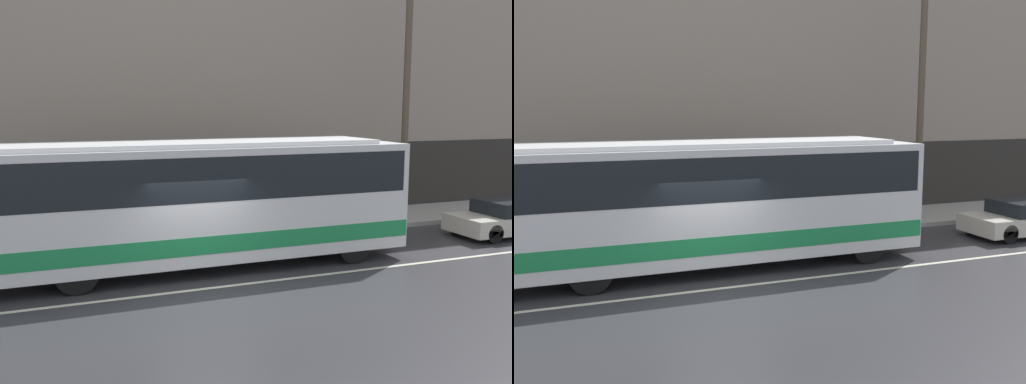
# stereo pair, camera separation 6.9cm
# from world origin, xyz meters

# --- Properties ---
(ground_plane) EXTENTS (60.00, 60.00, 0.00)m
(ground_plane) POSITION_xyz_m (0.00, 0.00, 0.00)
(ground_plane) COLOR #333338
(sidewalk) EXTENTS (60.00, 3.13, 0.15)m
(sidewalk) POSITION_xyz_m (0.00, 5.57, 0.08)
(sidewalk) COLOR #A09E99
(sidewalk) RESTS_ON ground_plane
(building_facade) EXTENTS (60.00, 0.35, 13.79)m
(building_facade) POSITION_xyz_m (0.00, 7.28, 6.68)
(building_facade) COLOR gray
(building_facade) RESTS_ON ground_plane
(lane_stripe) EXTENTS (54.00, 0.14, 0.01)m
(lane_stripe) POSITION_xyz_m (0.00, 0.00, 0.00)
(lane_stripe) COLOR beige
(lane_stripe) RESTS_ON ground_plane
(transit_bus) EXTENTS (11.28, 2.61, 3.35)m
(transit_bus) POSITION_xyz_m (0.40, 1.85, 1.89)
(transit_bus) COLOR white
(transit_bus) RESTS_ON ground_plane
(utility_pole_near) EXTENTS (0.25, 0.25, 8.25)m
(utility_pole_near) POSITION_xyz_m (8.95, 4.87, 4.28)
(utility_pole_near) COLOR brown
(utility_pole_near) RESTS_ON sidewalk
(pedestrian_waiting) EXTENTS (0.36, 0.36, 1.75)m
(pedestrian_waiting) POSITION_xyz_m (-1.04, 5.19, 0.98)
(pedestrian_waiting) COLOR #1E5933
(pedestrian_waiting) RESTS_ON sidewalk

